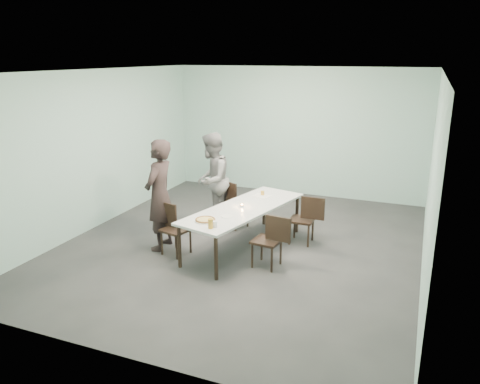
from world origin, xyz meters
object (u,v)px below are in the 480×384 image
at_px(chair_far_left, 232,201).
at_px(beer_glass, 210,224).
at_px(tealight, 242,206).
at_px(amber_tumbler, 263,193).
at_px(diner_far, 212,180).
at_px(chair_far_right, 306,217).
at_px(table, 244,210).
at_px(pizza, 205,220).
at_px(chair_near_left, 172,225).
at_px(water_tumbler, 214,224).
at_px(diner_near, 160,195).
at_px(side_plate, 227,216).
at_px(chair_near_right, 271,238).

distance_m(chair_far_left, beer_glass, 2.18).
relative_size(tealight, amber_tumbler, 0.70).
bearing_deg(diner_far, chair_far_right, 77.10).
bearing_deg(table, pizza, -109.46).
relative_size(chair_near_left, water_tumbler, 9.67).
height_order(diner_near, amber_tumbler, diner_near).
bearing_deg(side_plate, amber_tumbler, 83.92).
height_order(diner_near, pizza, diner_near).
relative_size(chair_far_right, beer_glass, 5.80).
xyz_separation_m(chair_far_right, diner_far, (-1.95, 0.24, 0.42)).
bearing_deg(beer_glass, diner_near, 153.70).
bearing_deg(tealight, diner_near, -158.35).
xyz_separation_m(diner_far, amber_tumbler, (1.07, -0.07, -0.13)).
bearing_deg(diner_far, chair_near_left, -7.83).
bearing_deg(pizza, chair_far_right, 49.83).
height_order(table, chair_far_left, chair_far_left).
height_order(diner_far, side_plate, diner_far).
bearing_deg(tealight, chair_far_right, 32.16).
xyz_separation_m(chair_near_right, beer_glass, (-0.78, -0.58, 0.32)).
bearing_deg(pizza, table, 70.54).
relative_size(table, diner_far, 1.49).
bearing_deg(side_plate, chair_near_left, -175.55).
bearing_deg(chair_far_left, beer_glass, -53.44).
height_order(chair_near_left, tealight, chair_near_left).
height_order(table, diner_far, diner_far).
bearing_deg(chair_near_right, water_tumbler, 40.84).
xyz_separation_m(diner_far, water_tumbler, (0.94, -1.91, -0.12)).
bearing_deg(diner_near, side_plate, 84.92).
bearing_deg(pizza, diner_near, 161.14).
bearing_deg(table, diner_far, 139.27).
bearing_deg(pizza, diner_far, 111.93).
bearing_deg(diner_near, tealight, 108.40).
distance_m(diner_near, pizza, 1.10).
bearing_deg(chair_near_left, diner_far, 101.48).
relative_size(chair_far_left, beer_glass, 5.80).
height_order(chair_near_right, water_tumbler, chair_near_right).
relative_size(table, chair_far_right, 3.15).
height_order(diner_far, beer_glass, diner_far).
bearing_deg(pizza, chair_near_right, 17.52).
distance_m(chair_far_left, tealight, 1.15).
xyz_separation_m(diner_near, beer_glass, (1.24, -0.62, -0.13)).
relative_size(chair_far_left, diner_far, 0.47).
xyz_separation_m(diner_near, amber_tumbler, (1.40, 1.31, -0.17)).
relative_size(chair_far_right, side_plate, 4.83).
xyz_separation_m(chair_far_left, tealight, (0.58, -0.96, 0.27)).
xyz_separation_m(pizza, side_plate, (0.23, 0.31, -0.01)).
distance_m(table, diner_near, 1.45).
height_order(chair_far_right, pizza, chair_far_right).
bearing_deg(chair_near_right, pizza, 24.53).
xyz_separation_m(chair_near_right, water_tumbler, (-0.75, -0.50, 0.29)).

